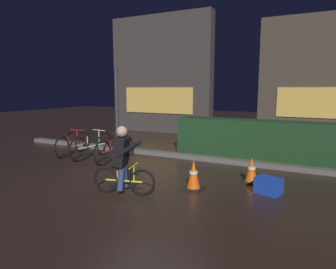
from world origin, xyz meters
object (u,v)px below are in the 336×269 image
at_px(parked_bike_leftmost, 72,144).
at_px(traffic_cone_far, 251,170).
at_px(parked_bike_left_mid, 92,146).
at_px(cyclist, 123,160).
at_px(traffic_cone_near, 193,175).
at_px(street_post, 117,115).
at_px(blue_crate, 268,186).
at_px(parked_bike_center_left, 115,149).

height_order(parked_bike_leftmost, traffic_cone_far, parked_bike_leftmost).
xyz_separation_m(parked_bike_leftmost, parked_bike_left_mid, (0.77, -0.02, 0.02)).
bearing_deg(cyclist, parked_bike_left_mid, 126.83).
bearing_deg(traffic_cone_near, street_post, 154.62).
height_order(parked_bike_left_mid, cyclist, cyclist).
relative_size(street_post, parked_bike_leftmost, 1.59).
bearing_deg(blue_crate, parked_bike_center_left, 169.91).
height_order(traffic_cone_near, traffic_cone_far, traffic_cone_near).
bearing_deg(parked_bike_center_left, cyclist, -136.92).
xyz_separation_m(parked_bike_left_mid, cyclist, (2.47, -1.99, 0.28)).
bearing_deg(traffic_cone_far, parked_bike_left_mid, 176.90).
height_order(blue_crate, cyclist, cyclist).
height_order(street_post, parked_bike_left_mid, street_post).
distance_m(street_post, parked_bike_center_left, 0.90).
xyz_separation_m(parked_bike_center_left, cyclist, (1.64, -1.92, 0.29)).
bearing_deg(traffic_cone_far, street_post, 174.34).
distance_m(parked_bike_leftmost, parked_bike_left_mid, 0.77).
xyz_separation_m(parked_bike_leftmost, traffic_cone_far, (5.18, -0.26, -0.07)).
height_order(parked_bike_leftmost, parked_bike_left_mid, parked_bike_left_mid).
bearing_deg(cyclist, traffic_cone_far, 27.76).
distance_m(traffic_cone_far, blue_crate, 0.70).
distance_m(parked_bike_center_left, traffic_cone_far, 3.59).
height_order(traffic_cone_far, cyclist, cyclist).
relative_size(parked_bike_left_mid, cyclist, 1.32).
bearing_deg(blue_crate, parked_bike_leftmost, 171.85).
distance_m(parked_bike_left_mid, traffic_cone_near, 3.71).
relative_size(traffic_cone_near, cyclist, 0.46).
bearing_deg(street_post, parked_bike_left_mid, -171.18).
bearing_deg(traffic_cone_near, parked_bike_left_mid, 161.48).
distance_m(traffic_cone_near, blue_crate, 1.38).
height_order(parked_bike_left_mid, parked_bike_center_left, parked_bike_left_mid).
xyz_separation_m(parked_bike_leftmost, blue_crate, (5.61, -0.80, -0.17)).
bearing_deg(traffic_cone_far, parked_bike_leftmost, 177.10).
bearing_deg(cyclist, parked_bike_leftmost, 133.85).
height_order(parked_bike_left_mid, traffic_cone_near, parked_bike_left_mid).
bearing_deg(parked_bike_leftmost, street_post, -94.95).
distance_m(street_post, traffic_cone_far, 3.77).
relative_size(parked_bike_center_left, cyclist, 1.28).
height_order(traffic_cone_near, blue_crate, traffic_cone_near).
bearing_deg(parked_bike_left_mid, parked_bike_leftmost, 92.60).
xyz_separation_m(traffic_cone_near, traffic_cone_far, (0.89, 0.94, -0.02)).
bearing_deg(street_post, traffic_cone_near, -25.38).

